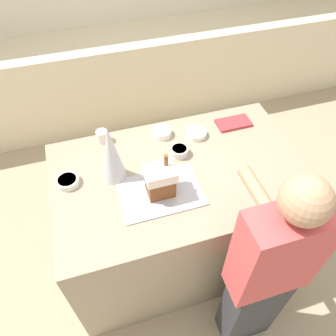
% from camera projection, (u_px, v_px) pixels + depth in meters
% --- Properties ---
extents(ground_plane, '(12.00, 12.00, 0.00)m').
position_uv_depth(ground_plane, '(178.00, 247.00, 2.72)').
color(ground_plane, tan).
extents(back_cabinet_block, '(6.00, 0.60, 0.93)m').
position_uv_depth(back_cabinet_block, '(125.00, 77.00, 3.58)').
color(back_cabinet_block, beige).
rests_on(back_cabinet_block, ground_plane).
extents(kitchen_island, '(1.58, 0.98, 0.94)m').
position_uv_depth(kitchen_island, '(179.00, 215.00, 2.37)').
color(kitchen_island, gray).
rests_on(kitchen_island, ground_plane).
extents(baking_tray, '(0.48, 0.33, 0.01)m').
position_uv_depth(baking_tray, '(160.00, 192.00, 1.90)').
color(baking_tray, '#B2B2BC').
rests_on(baking_tray, kitchen_island).
extents(gingerbread_house, '(0.17, 0.14, 0.27)m').
position_uv_depth(gingerbread_house, '(160.00, 180.00, 1.82)').
color(gingerbread_house, brown).
rests_on(gingerbread_house, baking_tray).
extents(decorative_tree, '(0.15, 0.15, 0.38)m').
position_uv_depth(decorative_tree, '(111.00, 154.00, 1.85)').
color(decorative_tree, silver).
rests_on(decorative_tree, kitchen_island).
extents(candy_bowl_center_rear, '(0.13, 0.13, 0.05)m').
position_uv_depth(candy_bowl_center_rear, '(162.00, 132.00, 2.22)').
color(candy_bowl_center_rear, white).
rests_on(candy_bowl_center_rear, kitchen_island).
extents(candy_bowl_far_left, '(0.11, 0.11, 0.05)m').
position_uv_depth(candy_bowl_far_left, '(179.00, 151.00, 2.09)').
color(candy_bowl_far_left, silver).
rests_on(candy_bowl_far_left, kitchen_island).
extents(candy_bowl_beside_tree, '(0.13, 0.13, 0.04)m').
position_uv_depth(candy_bowl_beside_tree, '(68.00, 181.00, 1.94)').
color(candy_bowl_beside_tree, white).
rests_on(candy_bowl_beside_tree, kitchen_island).
extents(candy_bowl_behind_tray, '(0.14, 0.14, 0.04)m').
position_uv_depth(candy_bowl_behind_tray, '(196.00, 133.00, 2.22)').
color(candy_bowl_behind_tray, white).
rests_on(candy_bowl_behind_tray, kitchen_island).
extents(cookbook, '(0.24, 0.13, 0.02)m').
position_uv_depth(cookbook, '(234.00, 123.00, 2.31)').
color(cookbook, '#B23338').
rests_on(cookbook, kitchen_island).
extents(mug, '(0.07, 0.07, 0.08)m').
position_uv_depth(mug, '(102.00, 136.00, 2.17)').
color(mug, white).
rests_on(mug, kitchen_island).
extents(person, '(0.41, 0.52, 1.58)m').
position_uv_depth(person, '(266.00, 275.00, 1.71)').
color(person, '#333338').
rests_on(person, ground_plane).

